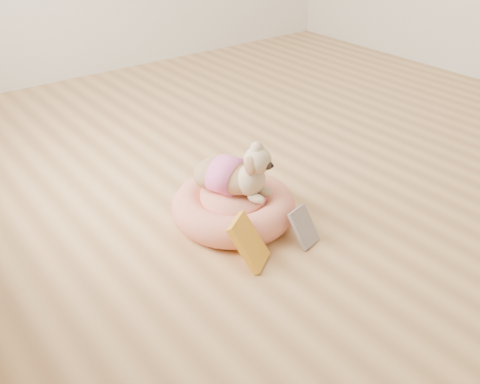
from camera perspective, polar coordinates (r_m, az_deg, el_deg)
floor at (r=3.12m, az=8.97°, el=3.54°), size 4.50×4.50×0.00m
pet_bed at (r=2.49m, az=-0.70°, el=-1.60°), size 0.58×0.58×0.15m
dog at (r=2.39m, az=-0.47°, el=2.94°), size 0.39×0.45×0.28m
book_yellow at (r=2.20m, az=0.95°, el=-5.40°), size 0.20×0.20×0.20m
book_white at (r=2.35m, az=6.83°, el=-3.73°), size 0.14×0.13×0.16m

